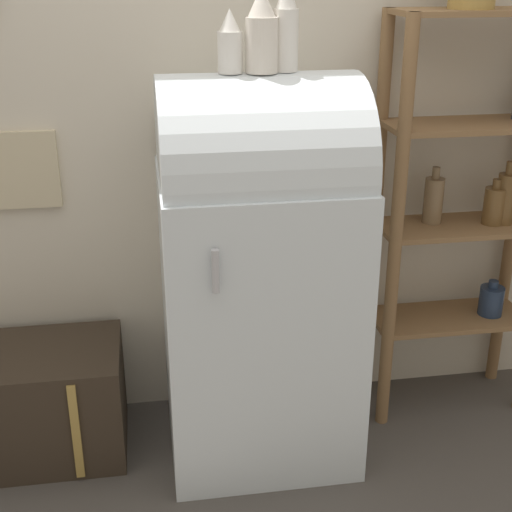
% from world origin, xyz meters
% --- Properties ---
extents(ground_plane, '(12.00, 12.00, 0.00)m').
position_xyz_m(ground_plane, '(0.00, 0.00, 0.00)').
color(ground_plane, '#4C4742').
extents(wall_back, '(7.00, 0.09, 2.70)m').
position_xyz_m(wall_back, '(-0.01, 0.57, 1.35)').
color(wall_back, beige).
rests_on(wall_back, ground_plane).
extents(refrigerator, '(0.69, 0.68, 1.43)m').
position_xyz_m(refrigerator, '(-0.00, 0.23, 0.74)').
color(refrigerator, silver).
rests_on(refrigerator, ground_plane).
extents(suitcase_trunk, '(0.73, 0.44, 0.43)m').
position_xyz_m(suitcase_trunk, '(-0.88, 0.29, 0.21)').
color(suitcase_trunk, '#33281E').
rests_on(suitcase_trunk, ground_plane).
extents(shelf_unit, '(0.66, 0.30, 1.61)m').
position_xyz_m(shelf_unit, '(0.85, 0.38, 0.89)').
color(shelf_unit, olive).
rests_on(shelf_unit, ground_plane).
extents(vase_left, '(0.08, 0.08, 0.20)m').
position_xyz_m(vase_left, '(-0.09, 0.22, 1.52)').
color(vase_left, white).
rests_on(vase_left, refrigerator).
extents(vase_center, '(0.11, 0.11, 0.26)m').
position_xyz_m(vase_center, '(0.01, 0.22, 1.55)').
color(vase_center, silver).
rests_on(vase_center, refrigerator).
extents(vase_right, '(0.08, 0.08, 0.30)m').
position_xyz_m(vase_right, '(0.09, 0.24, 1.57)').
color(vase_right, white).
rests_on(vase_right, refrigerator).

